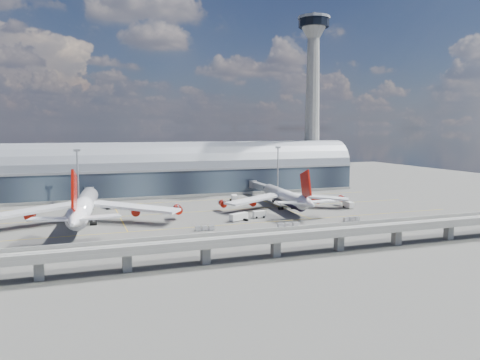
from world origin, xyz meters
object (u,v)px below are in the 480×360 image
object	(u,v)px
service_truck_3	(348,205)
floodlight_mast_right	(278,169)
cargo_train_2	(352,219)
service_truck_1	(259,214)
service_truck_2	(239,217)
airliner_left	(83,207)
service_truck_5	(110,206)
service_truck_4	(234,198)
cargo_train_0	(205,228)
control_tower	(312,101)
cargo_train_1	(288,225)
floodlight_mast_left	(78,176)
airliner_right	(286,197)

from	to	relation	value
service_truck_3	floodlight_mast_right	bearing A→B (deg)	105.84
service_truck_3	cargo_train_2	world-z (taller)	service_truck_3
service_truck_1	service_truck_2	distance (m)	9.89
airliner_left	service_truck_2	world-z (taller)	airliner_left
floodlight_mast_right	service_truck_5	bearing A→B (deg)	-170.45
floodlight_mast_right	service_truck_5	distance (m)	89.23
service_truck_4	cargo_train_0	distance (m)	66.23
control_tower	cargo_train_0	size ratio (longest dim) A/B	14.78
control_tower	service_truck_1	xyz separation A→B (m)	(-68.33, -84.46, -50.23)
airliner_left	service_truck_3	size ratio (longest dim) A/B	12.52
service_truck_5	cargo_train_1	world-z (taller)	service_truck_5
floodlight_mast_left	service_truck_1	world-z (taller)	floodlight_mast_left
cargo_train_1	cargo_train_2	distance (m)	28.42
control_tower	service_truck_3	xyz separation A→B (m)	(-22.62, -76.56, -50.14)
airliner_left	cargo_train_0	world-z (taller)	airliner_left
airliner_left	service_truck_4	world-z (taller)	airliner_left
service_truck_4	cargo_train_2	distance (m)	66.74
airliner_left	service_truck_2	bearing A→B (deg)	-6.19
control_tower	service_truck_5	world-z (taller)	control_tower
floodlight_mast_left	service_truck_2	xyz separation A→B (m)	(57.15, -59.17, -12.12)
airliner_right	service_truck_1	bearing A→B (deg)	-134.48
cargo_train_1	service_truck_2	bearing A→B (deg)	29.84
floodlight_mast_right	airliner_right	xyz separation A→B (m)	(-14.26, -40.33, -8.55)
airliner_right	service_truck_1	xyz separation A→B (m)	(-19.07, -16.12, -3.67)
service_truck_2	service_truck_1	bearing A→B (deg)	-98.35
floodlight_mast_left	service_truck_4	distance (m)	73.34
control_tower	cargo_train_1	size ratio (longest dim) A/B	12.16
airliner_left	cargo_train_2	xyz separation A→B (m)	(96.16, -27.23, -5.84)
cargo_train_1	service_truck_3	bearing A→B (deg)	-59.23
floodlight_mast_left	service_truck_4	world-z (taller)	floodlight_mast_left
service_truck_1	service_truck_3	bearing A→B (deg)	-80.40
cargo_train_0	service_truck_3	bearing A→B (deg)	-78.97
service_truck_5	floodlight_mast_right	bearing A→B (deg)	-15.79
floodlight_mast_left	airliner_right	xyz separation A→B (m)	(85.74, -40.33, -8.55)
cargo_train_1	service_truck_4	bearing A→B (deg)	-4.95
control_tower	service_truck_2	distance (m)	127.17
airliner_right	cargo_train_2	xyz separation A→B (m)	(11.65, -34.04, -4.28)
control_tower	cargo_train_0	world-z (taller)	control_tower
airliner_left	service_truck_1	size ratio (longest dim) A/B	15.84
cargo_train_0	cargo_train_1	world-z (taller)	cargo_train_1
control_tower	airliner_left	size ratio (longest dim) A/B	1.35
service_truck_5	cargo_train_0	xyz separation A→B (m)	(27.41, -56.92, -0.49)
service_truck_2	service_truck_3	size ratio (longest dim) A/B	1.35
airliner_right	cargo_train_0	bearing A→B (deg)	-140.19
service_truck_3	cargo_train_0	bearing A→B (deg)	-160.77
floodlight_mast_left	cargo_train_2	size ratio (longest dim) A/B	3.72
floodlight_mast_right	cargo_train_0	world-z (taller)	floodlight_mast_right
cargo_train_0	cargo_train_1	bearing A→B (deg)	-108.54
service_truck_1	service_truck_5	world-z (taller)	service_truck_1
cargo_train_1	cargo_train_0	bearing A→B (deg)	74.97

